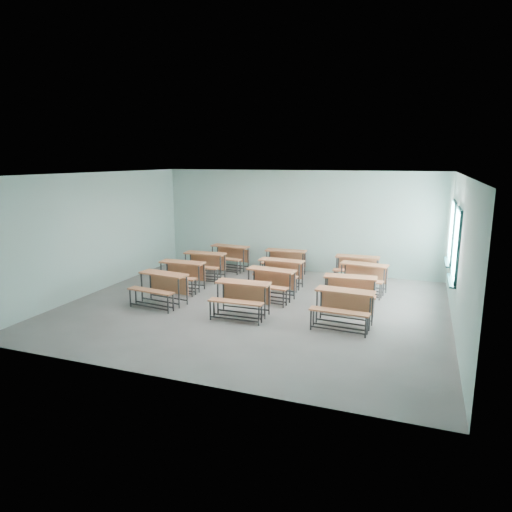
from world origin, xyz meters
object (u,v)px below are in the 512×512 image
Objects in this scene: desk_unit_r0c0 at (161,284)px; desk_unit_r0c1 at (242,294)px; desk_unit_r0c2 at (344,303)px; desk_unit_r2c1 at (280,270)px; desk_unit_r2c0 at (204,262)px; desk_unit_r3c2 at (357,266)px; desk_unit_r1c1 at (270,280)px; desk_unit_r2c2 at (363,274)px; desk_unit_r1c2 at (350,288)px; desk_unit_r3c1 at (285,259)px; desk_unit_r3c0 at (229,254)px; desk_unit_r1c0 at (181,272)px.

desk_unit_r0c0 is 2.18m from desk_unit_r0c1.
desk_unit_r0c2 and desk_unit_r2c1 have the same top height.
desk_unit_r2c0 is 4.52m from desk_unit_r3c2.
desk_unit_r0c1 is at bearing -93.59° from desk_unit_r1c1.
desk_unit_r1c1 is 0.98× the size of desk_unit_r2c2.
desk_unit_r1c2 is at bearing -87.46° from desk_unit_r2c2.
desk_unit_r2c2 is (4.54, 2.75, 0.00)m from desk_unit_r0c0.
desk_unit_r0c1 is at bearing -120.71° from desk_unit_r3c2.
desk_unit_r1c2 is at bearing -26.46° from desk_unit_r2c1.
desk_unit_r3c1 is (-0.35, 2.53, 0.00)m from desk_unit_r1c1.
desk_unit_r3c1 is (-0.14, 3.93, 0.00)m from desk_unit_r0c1.
desk_unit_r2c1 is (2.45, -0.16, 0.00)m from desk_unit_r2c0.
desk_unit_r0c1 and desk_unit_r3c1 have the same top height.
desk_unit_r1c1 is 1.03× the size of desk_unit_r3c2.
desk_unit_r0c1 is at bearing -122.43° from desk_unit_r2c2.
desk_unit_r0c1 is 0.99× the size of desk_unit_r2c1.
desk_unit_r2c0 is (-0.14, 2.60, 0.00)m from desk_unit_r0c0.
desk_unit_r1c2 and desk_unit_r2c1 have the same top height.
desk_unit_r3c1 is (2.18, 1.23, 0.00)m from desk_unit_r2c0.
desk_unit_r2c1 is at bearing 98.54° from desk_unit_r1c1.
desk_unit_r0c0 and desk_unit_r1c2 have the same top height.
desk_unit_r0c1 is 1.00× the size of desk_unit_r3c2.
desk_unit_r2c2 is 4.58m from desk_unit_r3c0.
desk_unit_r0c1 is at bearing -90.34° from desk_unit_r3c1.
desk_unit_r0c0 and desk_unit_r2c0 have the same top height.
desk_unit_r2c1 is 2.25m from desk_unit_r2c2.
desk_unit_r0c0 is 1.02× the size of desk_unit_r1c1.
desk_unit_r3c0 is at bearing 77.72° from desk_unit_r2c0.
desk_unit_r1c2 is (4.42, 1.28, 0.00)m from desk_unit_r0c0.
desk_unit_r0c2 is 0.96× the size of desk_unit_r2c2.
desk_unit_r0c2 is (2.30, 0.13, 0.00)m from desk_unit_r0c1.
desk_unit_r0c1 is (2.18, -0.09, 0.00)m from desk_unit_r0c0.
desk_unit_r2c0 is 2.50m from desk_unit_r3c1.
desk_unit_r2c0 is (0.03, 1.32, 0.00)m from desk_unit_r1c0.
desk_unit_r1c1 is 2.84m from desk_unit_r2c0.
desk_unit_r1c2 and desk_unit_r2c2 have the same top height.
desk_unit_r1c0 and desk_unit_r1c1 have the same top height.
desk_unit_r0c2 is (4.48, 0.04, 0.00)m from desk_unit_r0c0.
desk_unit_r0c2 is 3.65m from desk_unit_r3c2.
desk_unit_r0c2 is 0.98× the size of desk_unit_r3c0.
desk_unit_r0c0 is at bearing -88.52° from desk_unit_r2c0.
desk_unit_r1c0 is (-4.65, 1.25, 0.00)m from desk_unit_r0c2.
desk_unit_r3c2 is at bearing 47.75° from desk_unit_r0c0.
desk_unit_r3c0 is (-2.07, 4.01, 0.00)m from desk_unit_r0c1.
desk_unit_r3c1 is (2.21, 2.55, 0.00)m from desk_unit_r1c0.
desk_unit_r2c2 is (2.36, 2.85, 0.00)m from desk_unit_r0c1.
desk_unit_r2c1 is 2.65m from desk_unit_r3c0.
desk_unit_r1c1 is 1.03× the size of desk_unit_r2c0.
desk_unit_r1c2 is 0.97× the size of desk_unit_r2c2.
desk_unit_r1c2 is 5.06m from desk_unit_r3c0.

